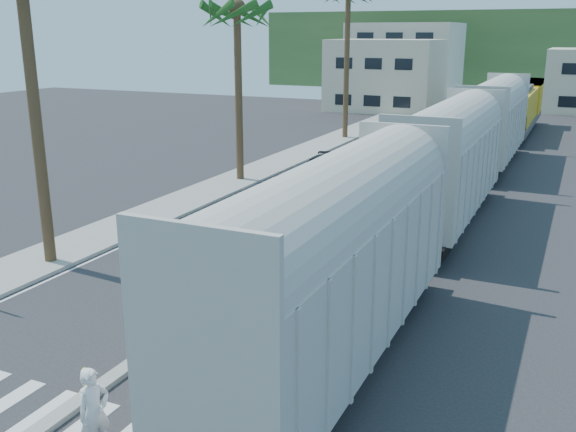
% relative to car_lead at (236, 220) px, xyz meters
% --- Properties ---
extents(ground, '(140.00, 140.00, 0.00)m').
position_rel_car_lead_xyz_m(ground, '(3.01, -12.01, -0.80)').
color(ground, '#28282B').
rests_on(ground, ground).
extents(sidewalk, '(3.00, 90.00, 0.15)m').
position_rel_car_lead_xyz_m(sidewalk, '(-5.49, 12.99, -0.73)').
color(sidewalk, gray).
rests_on(sidewalk, ground).
extents(rails, '(1.56, 100.00, 0.06)m').
position_rel_car_lead_xyz_m(rails, '(8.01, 15.99, -0.77)').
color(rails, black).
rests_on(rails, ground).
extents(median, '(0.45, 60.00, 0.85)m').
position_rel_car_lead_xyz_m(median, '(3.01, 7.95, -0.72)').
color(median, gray).
rests_on(median, ground).
extents(crosswalk, '(14.00, 2.20, 0.01)m').
position_rel_car_lead_xyz_m(crosswalk, '(3.01, -14.01, -0.80)').
color(crosswalk, silver).
rests_on(crosswalk, ground).
extents(lane_markings, '(9.42, 90.00, 0.01)m').
position_rel_car_lead_xyz_m(lane_markings, '(0.86, 12.99, -0.80)').
color(lane_markings, silver).
rests_on(lane_markings, ground).
extents(freight_train, '(3.00, 60.94, 5.85)m').
position_rel_car_lead_xyz_m(freight_train, '(8.01, 11.66, 2.10)').
color(freight_train, '#B8B5A8').
rests_on(freight_train, ground).
extents(buildings, '(38.00, 27.00, 10.00)m').
position_rel_car_lead_xyz_m(buildings, '(-3.40, 59.65, 3.56)').
color(buildings, beige).
rests_on(buildings, ground).
extents(hillside, '(80.00, 20.00, 12.00)m').
position_rel_car_lead_xyz_m(hillside, '(3.01, 87.99, 5.20)').
color(hillside, '#385628').
rests_on(hillside, ground).
extents(car_lead, '(2.11, 4.81, 1.61)m').
position_rel_car_lead_xyz_m(car_lead, '(0.00, 0.00, 0.00)').
color(car_lead, '#103221').
rests_on(car_lead, ground).
extents(car_second, '(2.19, 4.68, 1.47)m').
position_rel_car_lead_xyz_m(car_second, '(-0.19, 5.79, -0.07)').
color(car_second, black).
rests_on(car_second, ground).
extents(car_third, '(2.82, 5.44, 1.49)m').
position_rel_car_lead_xyz_m(car_third, '(-0.73, 11.73, -0.06)').
color(car_third, black).
rests_on(car_third, ground).
extents(car_rear, '(2.48, 4.57, 1.21)m').
position_rel_car_lead_xyz_m(car_rear, '(-0.10, 16.41, -0.20)').
color(car_rear, '#97999B').
rests_on(car_rear, ground).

